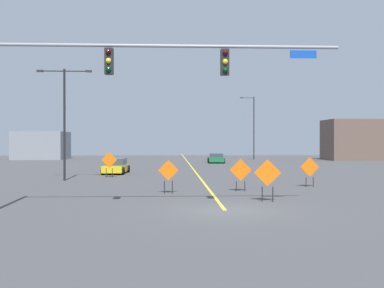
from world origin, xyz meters
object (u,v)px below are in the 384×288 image
(street_lamp_far_left, at_px, (64,114))
(construction_sign_left_lane, at_px, (241,171))
(street_lamp_near_right, at_px, (253,125))
(construction_sign_median_near, at_px, (168,172))
(traffic_signal_assembly, at_px, (111,77))
(car_green_passing, at_px, (216,158))
(construction_sign_median_far, at_px, (310,168))
(car_yellow_distant, at_px, (116,166))
(construction_sign_right_shoulder, at_px, (268,175))
(construction_sign_left_shoulder, at_px, (109,161))

(street_lamp_far_left, distance_m, construction_sign_left_lane, 14.27)
(street_lamp_near_right, height_order, construction_sign_median_near, street_lamp_near_right)
(traffic_signal_assembly, height_order, street_lamp_near_right, street_lamp_near_right)
(car_green_passing, bearing_deg, construction_sign_median_near, -99.80)
(construction_sign_median_far, xyz_separation_m, construction_sign_left_lane, (-4.66, -2.30, -0.01))
(street_lamp_far_left, distance_m, car_yellow_distant, 8.64)
(construction_sign_median_far, distance_m, construction_sign_right_shoulder, 7.89)
(street_lamp_near_right, height_order, construction_sign_median_far, street_lamp_near_right)
(construction_sign_left_lane, bearing_deg, car_green_passing, 86.77)
(construction_sign_median_far, relative_size, car_yellow_distant, 0.43)
(street_lamp_near_right, xyz_separation_m, street_lamp_far_left, (-20.29, -36.94, -0.53))
(traffic_signal_assembly, bearing_deg, street_lamp_near_right, 73.74)
(traffic_signal_assembly, height_order, car_yellow_distant, traffic_signal_assembly)
(construction_sign_median_far, bearing_deg, construction_sign_right_shoulder, -121.13)
(street_lamp_near_right, relative_size, car_yellow_distant, 2.26)
(construction_sign_median_far, relative_size, construction_sign_right_shoulder, 0.92)
(construction_sign_median_far, height_order, construction_sign_left_shoulder, construction_sign_left_shoulder)
(street_lamp_far_left, distance_m, construction_sign_median_far, 17.45)
(construction_sign_left_shoulder, bearing_deg, car_green_passing, 65.56)
(traffic_signal_assembly, distance_m, car_green_passing, 41.83)
(street_lamp_far_left, xyz_separation_m, construction_sign_left_shoulder, (2.83, 2.71, -3.52))
(car_yellow_distant, height_order, car_green_passing, car_yellow_distant)
(street_lamp_near_right, bearing_deg, traffic_signal_assembly, -106.26)
(street_lamp_near_right, height_order, construction_sign_right_shoulder, street_lamp_near_right)
(construction_sign_left_lane, bearing_deg, construction_sign_right_shoulder, -82.47)
(construction_sign_median_near, bearing_deg, traffic_signal_assembly, -110.06)
(traffic_signal_assembly, height_order, construction_sign_left_shoulder, traffic_signal_assembly)
(construction_sign_right_shoulder, xyz_separation_m, car_green_passing, (1.31, 38.11, -0.68))
(construction_sign_right_shoulder, relative_size, construction_sign_left_shoulder, 1.00)
(construction_sign_left_lane, distance_m, car_green_passing, 33.71)
(construction_sign_right_shoulder, distance_m, construction_sign_median_near, 5.85)
(street_lamp_near_right, xyz_separation_m, car_yellow_distant, (-17.46, -29.92, -4.70))
(construction_sign_left_shoulder, distance_m, car_green_passing, 25.79)
(construction_sign_median_far, bearing_deg, car_green_passing, 95.04)
(construction_sign_left_shoulder, xyz_separation_m, car_green_passing, (10.66, 23.47, -0.69))
(construction_sign_median_near, xyz_separation_m, car_green_passing, (5.97, 34.57, -0.57))
(street_lamp_far_left, xyz_separation_m, construction_sign_median_far, (16.25, -5.18, -3.64))
(construction_sign_left_lane, relative_size, car_green_passing, 0.40)
(construction_sign_median_near, bearing_deg, construction_sign_left_lane, 12.69)
(construction_sign_right_shoulder, bearing_deg, car_green_passing, 88.03)
(construction_sign_median_far, relative_size, car_green_passing, 0.40)
(construction_sign_right_shoulder, bearing_deg, street_lamp_near_right, 80.58)
(construction_sign_median_near, bearing_deg, car_yellow_distant, 106.91)
(construction_sign_left_shoulder, bearing_deg, traffic_signal_assembly, -81.93)
(street_lamp_near_right, height_order, street_lamp_far_left, street_lamp_near_right)
(street_lamp_far_left, bearing_deg, construction_sign_median_near, -48.18)
(construction_sign_left_shoulder, bearing_deg, car_yellow_distant, 89.99)
(construction_sign_left_lane, height_order, construction_sign_median_near, construction_sign_left_lane)
(construction_sign_left_shoulder, bearing_deg, construction_sign_right_shoulder, -57.43)
(construction_sign_right_shoulder, xyz_separation_m, construction_sign_left_shoulder, (-9.35, 14.64, 0.01))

